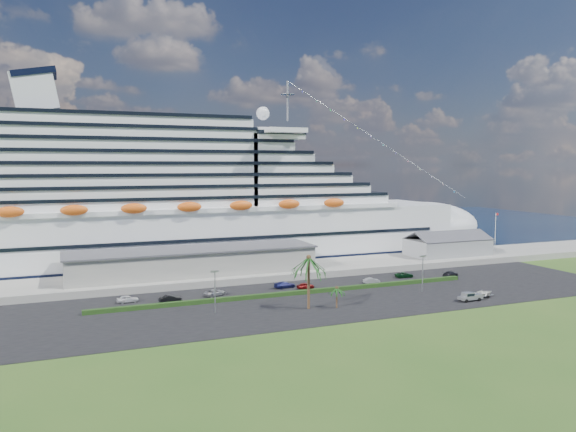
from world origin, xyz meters
name	(u,v)px	position (x,y,z in m)	size (l,w,h in m)	color
ground	(363,309)	(0.00, 0.00, 0.00)	(420.00, 420.00, 0.00)	#2E551C
asphalt_lot	(337,297)	(0.00, 11.00, 0.06)	(140.00, 38.00, 0.12)	black
wharf	(287,270)	(0.00, 40.00, 0.90)	(240.00, 20.00, 1.80)	gray
water	(205,235)	(0.00, 130.00, 0.01)	(420.00, 160.00, 0.02)	black
cruise_ship	(186,207)	(-21.53, 64.00, 16.69)	(191.00, 38.00, 54.00)	silver
terminal_building	(193,261)	(-25.00, 40.00, 5.01)	(61.00, 15.00, 6.30)	gray
port_shed	(448,246)	(52.00, 40.00, 4.40)	(24.00, 12.31, 7.37)	gray
flagpole	(495,231)	(70.04, 40.00, 8.27)	(1.08, 0.16, 12.00)	silver
hedge	(294,293)	(-8.00, 16.00, 0.57)	(88.00, 1.10, 0.90)	black
lamp_post_left	(215,286)	(-28.00, 8.00, 5.34)	(1.60, 0.35, 8.27)	gray
lamp_post_right	(423,269)	(20.00, 8.00, 5.34)	(1.60, 0.35, 8.27)	gray
palm_tall	(309,264)	(-10.00, 4.00, 9.20)	(8.82, 8.82, 11.13)	#47301E
palm_short	(337,290)	(-4.50, 2.50, 3.67)	(3.53, 3.53, 4.56)	#47301E
parked_car_0	(128,299)	(-42.78, 22.86, 0.87)	(1.77, 4.39, 1.50)	silver
parked_car_1	(170,299)	(-34.56, 19.29, 0.91)	(1.67, 4.78, 1.58)	black
parked_car_2	(215,293)	(-24.31, 21.74, 0.82)	(2.34, 5.07, 1.41)	gray
parked_car_3	(285,285)	(-7.32, 23.39, 0.87)	(2.11, 5.19, 1.50)	#16194F
parked_car_4	(306,286)	(-3.15, 20.83, 0.81)	(1.64, 4.07, 1.39)	maroon
parked_car_5	(372,281)	(14.02, 20.13, 0.78)	(1.39, 3.99, 1.32)	#9DA0A4
parked_car_6	(404,275)	(25.36, 23.11, 0.78)	(2.19, 4.74, 1.32)	black
parked_car_7	(450,274)	(36.79, 19.41, 0.84)	(2.02, 4.97, 1.44)	black
pickup_truck	(470,296)	(24.08, -3.07, 1.14)	(5.26, 2.10, 1.85)	black
boat_trailer	(484,293)	(28.98, -1.82, 1.15)	(5.56, 4.01, 1.55)	gray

